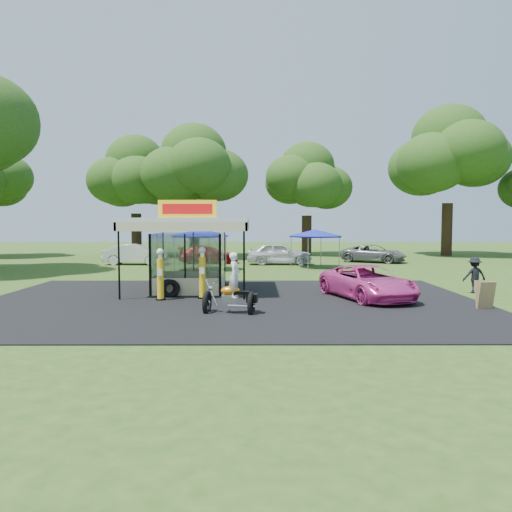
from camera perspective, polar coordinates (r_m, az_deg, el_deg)
The scene contains 21 objects.
ground at distance 18.11m, azimuth -3.28°, elevation -6.31°, with size 120.00×120.00×0.00m, color #294917.
asphalt_apron at distance 20.08m, azimuth -2.97°, elevation -5.24°, with size 20.00×14.00×0.04m, color black.
gas_station_kiosk at distance 23.03m, azimuth -7.60°, elevation 0.34°, with size 5.40×5.40×4.18m.
gas_pump_left at distance 20.62m, azimuth -10.87°, elevation -2.24°, with size 0.40×0.40×2.14m.
gas_pump_right at distance 20.80m, azimuth -6.16°, elevation -2.07°, with size 0.41×0.41×2.19m.
motorcycle at distance 17.43m, azimuth -2.67°, elevation -3.81°, with size 1.95×1.14×2.24m.
spare_tires at distance 21.52m, azimuth -9.84°, elevation -3.66°, with size 0.94×0.58×0.81m.
a_frame_sign at distance 20.14m, azimuth 24.68°, elevation -4.09°, with size 0.60×0.55×1.05m.
kiosk_car at distance 25.32m, azimuth -6.93°, elevation -2.29°, with size 1.13×2.82×0.96m, color yellow.
pink_sedan at distance 21.21m, azimuth 12.64°, elevation -2.96°, with size 2.34×5.07×1.41m, color #D73A94.
spectator_east_a at distance 24.54m, azimuth 23.70°, elevation -2.01°, with size 1.05×0.61×1.63m, color black.
bg_car_a at distance 38.30m, azimuth -13.63°, elevation 0.18°, with size 1.62×4.65×1.53m, color silver.
bg_car_b at distance 38.63m, azimuth -5.45°, elevation 0.15°, with size 1.86×4.56×1.32m, color #970B0C.
bg_car_c at distance 37.34m, azimuth 2.71°, elevation 0.29°, with size 1.96×4.86×1.66m, color silver.
bg_car_d at distance 40.39m, azimuth 13.30°, elevation 0.28°, with size 2.30×4.99×1.39m, color slate.
tent_west at distance 33.30m, azimuth -6.36°, elevation 2.67°, with size 3.93×3.93×2.75m.
tent_east at distance 34.95m, azimuth 6.75°, elevation 2.61°, with size 3.81×3.81×2.66m.
oak_far_b at distance 48.21m, azimuth -13.59°, elevation 8.36°, with size 9.20×9.20×10.97m.
oak_far_c at distance 44.79m, azimuth -7.11°, elevation 9.20°, with size 9.79×9.79×11.54m.
oak_far_d at distance 48.26m, azimuth 5.85°, elevation 8.09°, with size 8.83×8.83×10.51m.
oak_far_e at distance 50.42m, azimuth 21.15°, elevation 9.99°, with size 11.49×11.49×13.68m.
Camera 1 is at (0.97, -17.79, 3.24)m, focal length 35.00 mm.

